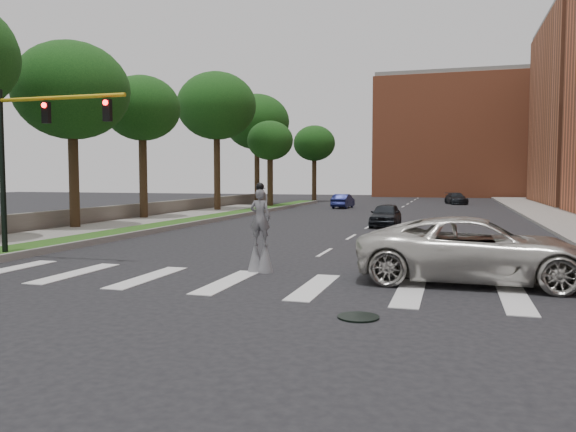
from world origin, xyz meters
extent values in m
plane|color=black|center=(0.00, 0.00, 0.00)|extent=(160.00, 160.00, 0.00)
cube|color=#214B15|center=(-11.50, 20.00, 0.12)|extent=(2.00, 60.00, 0.25)
cube|color=gray|center=(-10.45, 20.00, 0.14)|extent=(0.20, 60.00, 0.28)
cube|color=gray|center=(-14.50, 10.00, 0.09)|extent=(4.00, 60.00, 0.18)
cube|color=#5F5951|center=(-17.00, 22.00, 0.55)|extent=(0.50, 56.00, 1.10)
cylinder|color=black|center=(3.00, -2.00, 0.02)|extent=(0.90, 0.90, 0.04)
cube|color=#C9653F|center=(6.00, 78.00, 9.00)|extent=(26.00, 14.00, 18.00)
cylinder|color=black|center=(-11.00, 3.00, 3.10)|extent=(0.20, 0.20, 6.20)
cylinder|color=gold|center=(-8.40, 3.00, 5.80)|extent=(5.20, 0.14, 0.14)
cube|color=black|center=(-9.00, 3.00, 5.30)|extent=(0.28, 0.18, 0.75)
cylinder|color=#FF0C0C|center=(-9.00, 2.90, 5.55)|extent=(0.18, 0.06, 0.18)
cube|color=black|center=(-6.50, 3.00, 5.30)|extent=(0.28, 0.18, 0.75)
cylinder|color=#FF0C0C|center=(-6.50, 2.90, 5.55)|extent=(0.18, 0.06, 0.18)
cylinder|color=#2F2012|center=(-0.79, 2.92, 0.42)|extent=(0.07, 0.07, 0.83)
cylinder|color=#2F2012|center=(-1.11, 2.92, 0.42)|extent=(0.07, 0.07, 0.83)
cone|color=#5A5A5F|center=(-0.79, 2.92, 0.52)|extent=(0.52, 0.52, 1.04)
cone|color=#5A5A5F|center=(-1.11, 2.92, 0.52)|extent=(0.52, 0.52, 1.04)
imported|color=#5A5A5F|center=(-0.95, 2.92, 1.75)|extent=(0.68, 0.46, 1.83)
sphere|color=black|center=(-0.95, 2.92, 2.72)|extent=(0.26, 0.26, 0.26)
cylinder|color=black|center=(-0.95, 2.92, 2.67)|extent=(0.34, 0.34, 0.02)
cube|color=yellow|center=(-0.95, 3.06, 2.25)|extent=(0.22, 0.05, 0.10)
imported|color=beige|center=(5.59, 3.00, 0.94)|extent=(6.77, 3.13, 1.88)
imported|color=black|center=(0.96, 20.59, 0.71)|extent=(1.69, 4.19, 1.43)
imported|color=#15194A|center=(-5.40, 39.91, 0.68)|extent=(1.64, 4.21, 1.36)
imported|color=black|center=(5.18, 51.07, 0.64)|extent=(2.84, 4.70, 1.27)
cylinder|color=#2F2012|center=(-15.84, 13.39, 3.13)|extent=(0.56, 0.56, 6.27)
ellipsoid|color=#0F330F|center=(-15.84, 13.39, 7.88)|extent=(6.44, 6.44, 5.48)
cylinder|color=#2F2012|center=(-16.00, 21.08, 3.24)|extent=(0.56, 0.56, 6.47)
ellipsoid|color=#0F330F|center=(-16.00, 21.08, 7.80)|extent=(5.30, 5.30, 4.51)
cylinder|color=#2F2012|center=(-14.94, 31.48, 3.73)|extent=(0.56, 0.56, 7.45)
ellipsoid|color=#0F330F|center=(-14.94, 31.48, 9.17)|extent=(6.87, 6.87, 5.84)
cylinder|color=#2F2012|center=(-15.63, 43.76, 3.60)|extent=(0.56, 0.56, 7.20)
ellipsoid|color=#0F330F|center=(-15.63, 43.76, 8.95)|extent=(7.02, 7.02, 5.96)
cylinder|color=#2F2012|center=(-12.14, 37.75, 2.71)|extent=(0.56, 0.56, 5.42)
ellipsoid|color=#0F330F|center=(-12.14, 37.75, 6.53)|extent=(4.44, 4.44, 3.77)
cylinder|color=#2F2012|center=(-11.55, 53.19, 2.93)|extent=(0.56, 0.56, 5.86)
ellipsoid|color=#0F330F|center=(-11.55, 53.19, 7.13)|extent=(5.09, 5.09, 4.33)
camera|label=1|loc=(4.92, -13.81, 3.03)|focal=35.00mm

